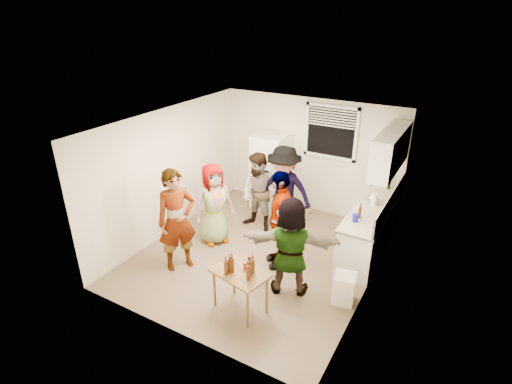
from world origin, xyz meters
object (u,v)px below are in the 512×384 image
Objects in this scene: red_cup at (246,268)px; refrigerator at (271,172)px; trash_bin at (344,288)px; serving_table at (241,309)px; guest_back_left at (259,228)px; guest_grey at (216,240)px; guest_orange at (289,290)px; kettle at (372,203)px; wine_bottle at (388,189)px; guest_stripe at (181,265)px; guest_back_right at (282,233)px; blue_cup at (355,221)px; guest_black at (279,263)px; beer_bottle_table at (249,274)px; beer_bottle_counter at (359,218)px.

refrigerator is at bearing 111.73° from red_cup.
trash_bin is 0.60× the size of serving_table.
refrigerator is 1.04× the size of guest_back_left.
guest_grey is 2.01m from guest_orange.
wine_bottle is at bearing 62.07° from kettle.
guest_stripe is at bearing -169.63° from trash_bin.
guest_back_left is (-2.12, -0.47, -0.90)m from kettle.
guest_back_right is 1.81m from guest_orange.
kettle is 0.15× the size of guest_back_left.
guest_orange is (-0.73, -1.96, -0.90)m from kettle.
blue_cup is (2.32, -1.37, 0.05)m from refrigerator.
guest_back_right is 1.03× the size of guest_black.
trash_bin is 0.27× the size of guest_black.
trash_bin is 0.30× the size of guest_grey.
guest_grey is at bearing 30.06° from guest_stripe.
wine_bottle reaches higher than guest_orange.
beer_bottle_table is at bearing -79.49° from guest_back_right.
guest_orange is at bearing 60.16° from serving_table.
blue_cup reaches higher than red_cup.
guest_orange is (0.30, 0.75, -0.68)m from beer_bottle_table.
guest_black is at bearing -120.86° from wine_bottle.
blue_cup is at bearing -116.30° from kettle.
wine_bottle is at bearing 70.26° from serving_table.
guest_stripe is (-0.29, -2.85, -0.85)m from refrigerator.
trash_bin is 2.25m from guest_back_right.
guest_back_right is (-0.59, 2.33, -0.68)m from beer_bottle_table.
refrigerator is 0.95× the size of guest_black.
serving_table is 2.04m from guest_grey.
guest_back_right is at bearing 17.14° from guest_back_left.
red_cup reaches higher than guest_grey.
guest_orange is at bearing 67.92° from beer_bottle_table.
kettle is at bearing -12.97° from refrigerator.
guest_back_left reaches higher than guest_orange.
beer_bottle_table is 2.58m from guest_back_left.
guest_back_left is at bearing -150.04° from wine_bottle.
trash_bin is at bearing -23.10° from guest_back_left.
guest_orange is at bearing 57.74° from red_cup.
guest_stripe is (-1.54, 0.32, -0.68)m from red_cup.
beer_bottle_counter is 1.30m from trash_bin.
guest_black is at bearing -58.18° from refrigerator.
guest_black is (-1.13, -0.55, -0.90)m from blue_cup.
serving_table is at bearing -72.88° from guest_stripe.
beer_bottle_table is (-1.03, -2.71, -0.22)m from kettle.
guest_back_left is 2.04m from guest_orange.
blue_cup is at bearing 63.10° from beer_bottle_table.
blue_cup is at bearing -96.18° from wine_bottle.
guest_black is (-1.32, 0.41, -0.25)m from trash_bin.
guest_orange is (0.44, 0.77, 0.00)m from serving_table.
wine_bottle is 2.01× the size of blue_cup.
trash_bin is 1.54m from beer_bottle_table.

